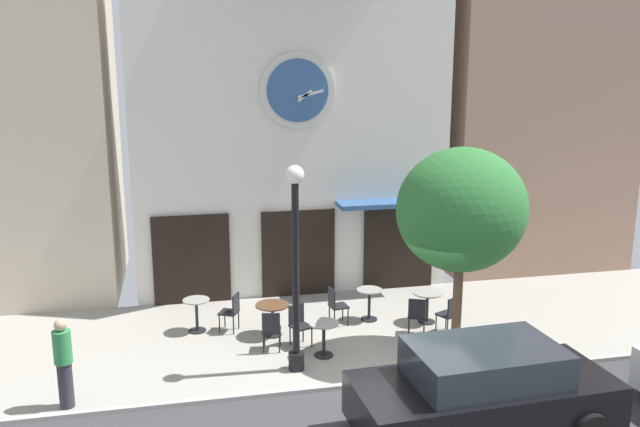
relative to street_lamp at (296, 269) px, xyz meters
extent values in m
cube|color=#9E998E|center=(1.80, 1.70, -2.13)|extent=(26.09, 5.38, 0.05)
cube|color=#A8A5A0|center=(1.80, -0.97, -2.07)|extent=(26.09, 0.12, 0.08)
cube|color=silver|center=(0.86, 5.45, 2.09)|extent=(8.28, 2.13, 8.40)
cylinder|color=beige|center=(0.86, 4.33, 3.25)|extent=(1.89, 0.10, 1.89)
cylinder|color=#2D5184|center=(0.86, 4.27, 3.25)|extent=(1.55, 0.04, 1.55)
cube|color=beige|center=(1.03, 4.23, 3.12)|extent=(0.38, 0.03, 0.30)
cube|color=beige|center=(1.18, 4.23, 3.17)|extent=(0.66, 0.03, 0.22)
cube|color=black|center=(-1.90, 4.35, -0.96)|extent=(1.93, 0.10, 2.30)
cube|color=black|center=(0.86, 4.35, -0.96)|extent=(1.93, 0.10, 2.30)
cube|color=black|center=(3.62, 4.35, -0.96)|extent=(1.93, 0.10, 2.30)
cube|color=#33568C|center=(3.17, 4.04, 0.34)|extent=(2.65, 0.90, 0.12)
cube|color=#9E7A66|center=(8.20, 6.47, 3.55)|extent=(5.53, 4.16, 11.31)
cylinder|color=black|center=(0.00, 0.00, -1.93)|extent=(0.32, 0.32, 0.36)
cylinder|color=black|center=(0.00, 0.00, -0.21)|extent=(0.14, 0.14, 3.79)
sphere|color=white|center=(0.00, 0.00, 1.86)|extent=(0.36, 0.36, 0.36)
cylinder|color=brown|center=(3.44, 0.06, -1.02)|extent=(0.20, 0.20, 2.17)
ellipsoid|color=#2D7033|center=(3.44, 0.06, 1.01)|extent=(2.69, 2.42, 2.55)
cylinder|color=black|center=(-1.87, 2.40, -1.73)|extent=(0.07, 0.07, 0.76)
cylinder|color=black|center=(-1.87, 2.40, -2.09)|extent=(0.40, 0.40, 0.03)
cylinder|color=gray|center=(-1.87, 2.40, -1.35)|extent=(0.61, 0.61, 0.03)
cylinder|color=black|center=(-0.22, 1.79, -1.74)|extent=(0.07, 0.07, 0.73)
cylinder|color=black|center=(-0.22, 1.79, -2.09)|extent=(0.40, 0.40, 0.03)
cylinder|color=brown|center=(-0.22, 1.79, -1.38)|extent=(0.76, 0.76, 0.03)
cylinder|color=black|center=(0.67, 0.49, -1.74)|extent=(0.07, 0.07, 0.73)
cylinder|color=black|center=(0.67, 0.49, -2.09)|extent=(0.40, 0.40, 0.03)
cylinder|color=gray|center=(0.67, 0.49, -1.38)|extent=(0.63, 0.63, 0.03)
cylinder|color=black|center=(2.18, 2.23, -1.73)|extent=(0.07, 0.07, 0.75)
cylinder|color=black|center=(2.18, 2.23, -2.09)|extent=(0.40, 0.40, 0.03)
cylinder|color=gray|center=(2.18, 2.23, -1.35)|extent=(0.61, 0.61, 0.03)
cylinder|color=black|center=(3.47, 1.78, -1.74)|extent=(0.07, 0.07, 0.74)
cylinder|color=black|center=(3.47, 1.78, -2.09)|extent=(0.40, 0.40, 0.03)
cylinder|color=gray|center=(3.47, 1.78, -1.37)|extent=(0.70, 0.70, 0.03)
cube|color=black|center=(-0.35, 1.04, -1.66)|extent=(0.47, 0.47, 0.04)
cube|color=black|center=(-0.38, 0.86, -1.43)|extent=(0.38, 0.11, 0.45)
cylinder|color=black|center=(-0.15, 1.17, -1.88)|extent=(0.03, 0.03, 0.45)
cylinder|color=black|center=(-0.48, 1.24, -1.88)|extent=(0.03, 0.03, 0.45)
cylinder|color=black|center=(-0.21, 0.84, -1.88)|extent=(0.03, 0.03, 0.45)
cylinder|color=black|center=(-0.55, 0.91, -1.88)|extent=(0.03, 0.03, 0.45)
cube|color=black|center=(3.67, 1.07, -1.66)|extent=(0.53, 0.53, 0.04)
cube|color=black|center=(3.75, 0.91, -1.43)|extent=(0.36, 0.20, 0.45)
cylinder|color=black|center=(3.75, 1.30, -1.88)|extent=(0.03, 0.03, 0.45)
cylinder|color=black|center=(3.45, 1.15, -1.88)|extent=(0.03, 0.03, 0.45)
cylinder|color=black|center=(3.90, 0.99, -1.88)|extent=(0.03, 0.03, 0.45)
cylinder|color=black|center=(3.60, 0.84, -1.88)|extent=(0.03, 0.03, 0.45)
cube|color=black|center=(1.40, 2.12, -1.66)|extent=(0.45, 0.45, 0.04)
cube|color=black|center=(1.22, 2.10, -1.43)|extent=(0.09, 0.38, 0.45)
cylinder|color=black|center=(1.59, 1.97, -1.88)|extent=(0.03, 0.03, 0.45)
cylinder|color=black|center=(1.55, 2.31, -1.88)|extent=(0.03, 0.03, 0.45)
cylinder|color=black|center=(1.25, 1.93, -1.88)|extent=(0.03, 0.03, 0.45)
cylinder|color=black|center=(1.21, 2.27, -1.88)|extent=(0.03, 0.03, 0.45)
cube|color=black|center=(-1.16, 2.27, -1.66)|extent=(0.53, 0.53, 0.04)
cube|color=black|center=(-0.99, 2.20, -1.43)|extent=(0.20, 0.36, 0.45)
cylinder|color=black|center=(-1.24, 2.50, -1.88)|extent=(0.03, 0.03, 0.45)
cylinder|color=black|center=(-1.38, 2.19, -1.88)|extent=(0.03, 0.03, 0.45)
cylinder|color=black|center=(-0.93, 2.35, -1.88)|extent=(0.03, 0.03, 0.45)
cylinder|color=black|center=(-1.08, 2.05, -1.88)|extent=(0.03, 0.03, 0.45)
cube|color=black|center=(0.30, 1.09, -1.66)|extent=(0.52, 0.52, 0.04)
cube|color=black|center=(0.23, 1.26, -1.43)|extent=(0.37, 0.18, 0.45)
cylinder|color=black|center=(0.21, 0.87, -1.88)|extent=(0.03, 0.03, 0.45)
cylinder|color=black|center=(0.52, 1.00, -1.88)|extent=(0.03, 0.03, 0.45)
cylinder|color=black|center=(0.08, 1.19, -1.88)|extent=(0.03, 0.03, 0.45)
cylinder|color=black|center=(0.39, 1.32, -1.88)|extent=(0.03, 0.03, 0.45)
cube|color=black|center=(2.98, 1.16, -1.66)|extent=(0.52, 0.52, 0.04)
cube|color=black|center=(2.91, 1.00, -1.43)|extent=(0.37, 0.18, 0.45)
cylinder|color=black|center=(3.20, 1.26, -1.88)|extent=(0.03, 0.03, 0.45)
cylinder|color=black|center=(2.89, 1.39, -1.88)|extent=(0.03, 0.03, 0.45)
cylinder|color=black|center=(3.07, 0.94, -1.88)|extent=(0.03, 0.03, 0.45)
cylinder|color=black|center=(2.76, 1.07, -1.88)|extent=(0.03, 0.03, 0.45)
cylinder|color=#2D2D38|center=(-4.28, -0.59, -1.68)|extent=(0.33, 0.33, 0.85)
cylinder|color=#338C4C|center=(-4.28, -0.59, -0.96)|extent=(0.40, 0.40, 0.60)
sphere|color=tan|center=(-4.28, -0.59, -0.55)|extent=(0.22, 0.22, 0.22)
cube|color=black|center=(2.57, -2.97, -1.51)|extent=(4.38, 1.99, 0.75)
cube|color=#262B33|center=(2.57, -2.97, -0.86)|extent=(2.48, 1.69, 0.60)
cylinder|color=black|center=(3.95, -2.01, -1.79)|extent=(0.65, 0.25, 0.64)
cylinder|color=black|center=(1.12, -2.14, -1.79)|extent=(0.65, 0.25, 0.64)
camera|label=1|loc=(-2.17, -12.11, 3.88)|focal=37.19mm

